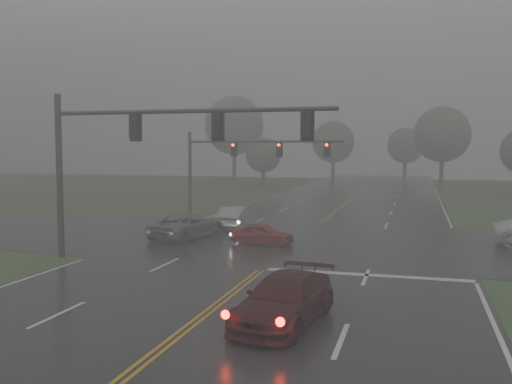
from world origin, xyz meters
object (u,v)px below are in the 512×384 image
(signal_gantry_near, at_px, (137,143))
(sedan_maroon, at_px, (284,324))
(signal_gantry_far, at_px, (235,157))
(sedan_red, at_px, (262,245))
(sedan_silver, at_px, (237,229))
(car_grey, at_px, (187,238))

(signal_gantry_near, bearing_deg, sedan_maroon, -40.38)
(sedan_maroon, height_order, signal_gantry_far, signal_gantry_far)
(sedan_red, relative_size, signal_gantry_far, 0.29)
(sedan_red, height_order, sedan_silver, sedan_silver)
(sedan_red, bearing_deg, car_grey, 84.33)
(car_grey, distance_m, signal_gantry_near, 8.87)
(sedan_silver, xyz_separation_m, signal_gantry_far, (-1.70, 5.11, 4.59))
(sedan_red, xyz_separation_m, car_grey, (-4.83, 0.96, 0.00))
(signal_gantry_near, relative_size, signal_gantry_far, 1.16)
(sedan_maroon, relative_size, sedan_red, 1.46)
(sedan_red, relative_size, sedan_silver, 0.77)
(car_grey, bearing_deg, sedan_silver, -95.75)
(sedan_silver, bearing_deg, sedan_red, 120.79)
(car_grey, distance_m, signal_gantry_far, 10.61)
(signal_gantry_near, height_order, signal_gantry_far, signal_gantry_near)
(sedan_red, distance_m, signal_gantry_near, 9.25)
(sedan_maroon, bearing_deg, signal_gantry_far, 119.03)
(sedan_red, relative_size, signal_gantry_near, 0.25)
(signal_gantry_near, xyz_separation_m, signal_gantry_far, (-0.51, 16.49, -0.93))
(signal_gantry_near, bearing_deg, sedan_red, 53.54)
(sedan_maroon, height_order, signal_gantry_near, signal_gantry_near)
(signal_gantry_far, bearing_deg, car_grey, -89.42)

